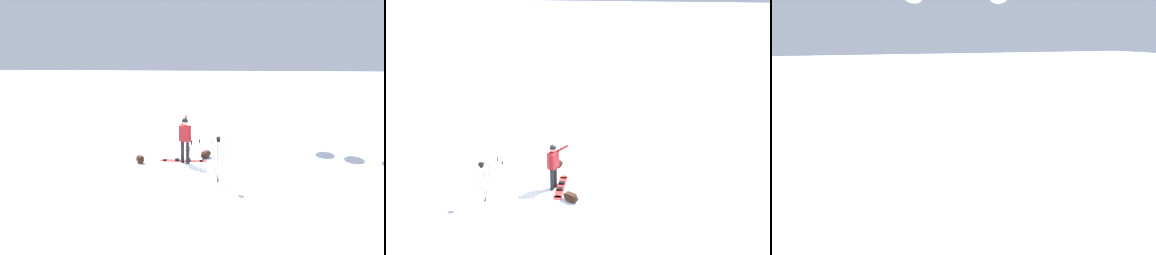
{
  "view_description": "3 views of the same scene",
  "coord_description": "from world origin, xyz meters",
  "views": [
    {
      "loc": [
        -1.88,
        11.06,
        3.65
      ],
      "look_at": [
        0.3,
        -0.44,
        1.36
      ],
      "focal_mm": 30.74,
      "sensor_mm": 36.0,
      "label": 1
    },
    {
      "loc": [
        -10.81,
        -3.98,
        6.86
      ],
      "look_at": [
        0.1,
        -1.46,
        2.59
      ],
      "focal_mm": 35.46,
      "sensor_mm": 36.0,
      "label": 2
    },
    {
      "loc": [
        1.92,
        4.13,
        8.51
      ],
      "look_at": [
        -0.41,
        -4.0,
        5.7
      ],
      "focal_mm": 25.29,
      "sensor_mm": 36.0,
      "label": 3
    }
  ],
  "objects": [
    {
      "name": "snowboard",
      "position": [
        0.7,
        -0.68,
        0.02
      ],
      "size": [
        1.78,
        0.46,
        0.1
      ],
      "color": "#B23333",
      "rests_on": "ground_plane"
    },
    {
      "name": "gear_bag_large",
      "position": [
        2.21,
        -0.14,
        0.15
      ],
      "size": [
        0.52,
        0.52,
        0.28
      ],
      "color": "black",
      "rests_on": "ground_plane"
    },
    {
      "name": "gear_bag_small",
      "position": [
        -0.09,
        -1.25,
        0.15
      ],
      "size": [
        0.54,
        0.69,
        0.29
      ],
      "color": "black",
      "rests_on": "ground_plane"
    },
    {
      "name": "snowboarder",
      "position": [
        0.57,
        -0.47,
        1.05
      ],
      "size": [
        0.46,
        0.73,
        1.74
      ],
      "color": "black",
      "rests_on": "ground_plane"
    },
    {
      "name": "ski_poles",
      "position": [
        -0.12,
        1.21,
        0.85
      ],
      "size": [
        0.42,
        0.43,
        1.29
      ],
      "color": "gray",
      "rests_on": "ground_plane"
    },
    {
      "name": "camera_tripod",
      "position": [
        -0.87,
        1.5,
        1.06
      ],
      "size": [
        0.51,
        0.5,
        1.49
      ],
      "color": "#262628",
      "rests_on": "ground_plane"
    },
    {
      "name": "ground_plane",
      "position": [
        0.0,
        0.0,
        0.0
      ],
      "size": [
        300.0,
        300.0,
        0.0
      ],
      "primitive_type": "plane",
      "color": "white"
    }
  ]
}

